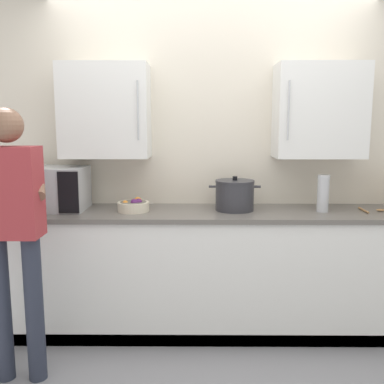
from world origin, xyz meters
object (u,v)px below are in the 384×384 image
at_px(microwave_oven, 47,189).
at_px(thermos_flask, 323,193).
at_px(stock_pot, 235,195).
at_px(fruit_bowl, 134,206).
at_px(person_figure, 12,222).
at_px(wooden_spoon, 373,210).

height_order(microwave_oven, thermos_flask, microwave_oven).
distance_m(stock_pot, fruit_bowl, 0.76).
height_order(thermos_flask, person_figure, person_figure).
xyz_separation_m(wooden_spoon, fruit_bowl, (-1.77, -0.01, 0.03)).
bearing_deg(microwave_oven, thermos_flask, -1.44).
height_order(thermos_flask, wooden_spoon, thermos_flask).
xyz_separation_m(thermos_flask, fruit_bowl, (-1.39, 0.00, -0.09)).
relative_size(thermos_flask, fruit_bowl, 1.16).
distance_m(microwave_oven, person_figure, 0.70).
relative_size(thermos_flask, person_figure, 0.16).
distance_m(stock_pot, thermos_flask, 0.65).
bearing_deg(person_figure, thermos_flask, 17.61).
relative_size(stock_pot, thermos_flask, 1.42).
height_order(microwave_oven, stock_pot, microwave_oven).
distance_m(microwave_oven, wooden_spoon, 2.43).
xyz_separation_m(microwave_oven, person_figure, (0.03, -0.69, -0.10)).
bearing_deg(wooden_spoon, microwave_oven, 179.11).
distance_m(fruit_bowl, person_figure, 0.90).
relative_size(stock_pot, person_figure, 0.23).
bearing_deg(fruit_bowl, wooden_spoon, 0.29).
height_order(microwave_oven, fruit_bowl, microwave_oven).
xyz_separation_m(thermos_flask, wooden_spoon, (0.38, 0.01, -0.13)).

